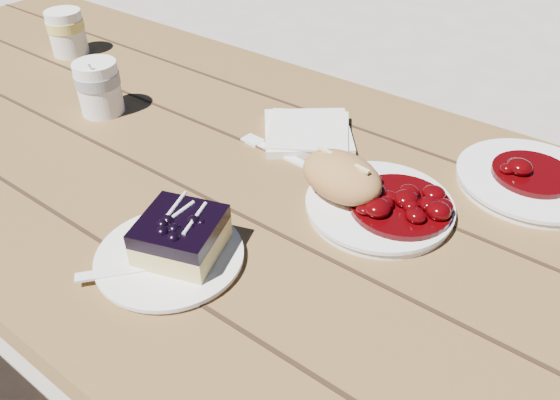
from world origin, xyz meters
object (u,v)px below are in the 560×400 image
Objects in this scene: dessert_plate at (170,257)px; blueberry_cake at (181,235)px; coffee_cup at (99,88)px; second_plate at (530,181)px; bread_roll at (342,177)px; picnic_table at (214,232)px; second_cup at (67,33)px; main_plate at (379,207)px.

dessert_plate is 1.49× the size of blueberry_cake.
coffee_cup is 0.77m from second_plate.
blueberry_cake is at bearing -125.42° from second_plate.
bread_roll is at bearing 46.09° from blueberry_cake.
bread_roll is at bearing 6.85° from picnic_table.
dessert_plate is 1.90× the size of second_cup.
coffee_cup is at bearing -161.14° from second_plate.
coffee_cup is (-0.51, -0.03, 0.00)m from bread_roll.
second_cup is (-0.69, 0.35, 0.04)m from dessert_plate.
second_cup is (-0.80, 0.11, 0.00)m from bread_roll.
picnic_table is 0.55m from second_plate.
second_plate reaches higher than dessert_plate.
blueberry_cake is 0.58× the size of second_plate.
blueberry_cake reaches higher than picnic_table.
picnic_table is 0.61m from second_cup.
coffee_cup reaches higher than dessert_plate.
second_cup reaches higher than blueberry_cake.
main_plate is 0.31m from dessert_plate.
second_plate is (0.72, 0.25, -0.04)m from coffee_cup.
second_plate is at bearing 6.28° from second_cup.
bread_roll is 0.59× the size of second_plate.
picnic_table is at bearing -170.63° from main_plate.
blueberry_cake is at bearing -123.27° from main_plate.
second_cup is at bearing 172.24° from bread_roll.
second_cup reaches higher than dessert_plate.
dessert_plate is 1.90× the size of coffee_cup.
second_plate is at bearing 28.77° from picnic_table.
picnic_table is 0.34m from coffee_cup.
coffee_cup is (-0.27, 0.00, 0.21)m from picnic_table.
bread_roll is at bearing -160.02° from main_plate.
second_cup reaches higher than main_plate.
picnic_table is 0.31m from blueberry_cake.
blueberry_cake is (-0.10, -0.22, -0.01)m from bread_roll.
picnic_table is 9.55× the size of main_plate.
second_cup is at bearing 153.28° from dessert_plate.
second_cup reaches higher than bread_roll.
main_plate is at bearing 19.98° from bread_roll.
bread_roll is 1.31× the size of coffee_cup.
bread_roll is 0.69× the size of dessert_plate.
bread_roll is 1.31× the size of second_cup.
coffee_cup reaches higher than main_plate.
second_plate is (0.16, 0.20, 0.00)m from main_plate.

